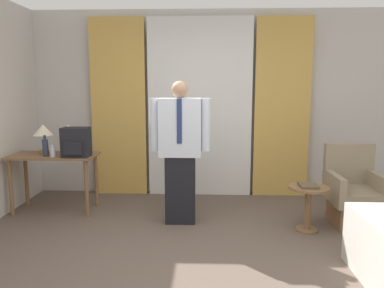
{
  "coord_description": "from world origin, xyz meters",
  "views": [
    {
      "loc": [
        0.1,
        -2.92,
        1.64
      ],
      "look_at": [
        -0.06,
        1.21,
        0.98
      ],
      "focal_mm": 35.0,
      "sensor_mm": 36.0,
      "label": 1
    }
  ],
  "objects_px": {
    "book": "(308,185)",
    "desk": "(54,164)",
    "table_lamp_right": "(68,131)",
    "person": "(180,148)",
    "bottle_by_lamp": "(45,148)",
    "armchair": "(354,196)",
    "table_lamp_left": "(43,131)",
    "bottle_near_edge": "(53,152)",
    "side_table": "(308,201)",
    "backpack": "(76,142)"
  },
  "relations": [
    {
      "from": "table_lamp_right",
      "to": "book",
      "type": "distance_m",
      "value": 3.05
    },
    {
      "from": "table_lamp_left",
      "to": "book",
      "type": "xyz_separation_m",
      "value": [
        3.26,
        -0.7,
        -0.5
      ]
    },
    {
      "from": "bottle_near_edge",
      "to": "bottle_by_lamp",
      "type": "relative_size",
      "value": 0.62
    },
    {
      "from": "desk",
      "to": "book",
      "type": "relative_size",
      "value": 4.71
    },
    {
      "from": "bottle_near_edge",
      "to": "bottle_by_lamp",
      "type": "distance_m",
      "value": 0.13
    },
    {
      "from": "armchair",
      "to": "book",
      "type": "xyz_separation_m",
      "value": [
        -0.6,
        -0.25,
        0.19
      ]
    },
    {
      "from": "backpack",
      "to": "person",
      "type": "xyz_separation_m",
      "value": [
        1.31,
        -0.24,
        -0.02
      ]
    },
    {
      "from": "bottle_near_edge",
      "to": "side_table",
      "type": "distance_m",
      "value": 3.1
    },
    {
      "from": "desk",
      "to": "book",
      "type": "bearing_deg",
      "value": -10.56
    },
    {
      "from": "bottle_by_lamp",
      "to": "book",
      "type": "xyz_separation_m",
      "value": [
        3.14,
        -0.46,
        -0.33
      ]
    },
    {
      "from": "armchair",
      "to": "table_lamp_left",
      "type": "bearing_deg",
      "value": 173.48
    },
    {
      "from": "bottle_near_edge",
      "to": "person",
      "type": "relative_size",
      "value": 0.1
    },
    {
      "from": "table_lamp_left",
      "to": "table_lamp_right",
      "type": "relative_size",
      "value": 1.0
    },
    {
      "from": "table_lamp_right",
      "to": "person",
      "type": "height_order",
      "value": "person"
    },
    {
      "from": "person",
      "to": "armchair",
      "type": "relative_size",
      "value": 1.81
    },
    {
      "from": "table_lamp_right",
      "to": "side_table",
      "type": "height_order",
      "value": "table_lamp_right"
    },
    {
      "from": "desk",
      "to": "side_table",
      "type": "xyz_separation_m",
      "value": [
        3.1,
        -0.57,
        -0.27
      ]
    },
    {
      "from": "bottle_near_edge",
      "to": "backpack",
      "type": "xyz_separation_m",
      "value": [
        0.28,
        0.04,
        0.11
      ]
    },
    {
      "from": "side_table",
      "to": "table_lamp_right",
      "type": "bearing_deg",
      "value": 166.82
    },
    {
      "from": "person",
      "to": "side_table",
      "type": "relative_size",
      "value": 3.26
    },
    {
      "from": "desk",
      "to": "side_table",
      "type": "bearing_deg",
      "value": -10.39
    },
    {
      "from": "bottle_by_lamp",
      "to": "armchair",
      "type": "height_order",
      "value": "bottle_by_lamp"
    },
    {
      "from": "book",
      "to": "armchair",
      "type": "bearing_deg",
      "value": 22.79
    },
    {
      "from": "bottle_near_edge",
      "to": "bottle_by_lamp",
      "type": "xyz_separation_m",
      "value": [
        -0.11,
        0.05,
        0.04
      ]
    },
    {
      "from": "desk",
      "to": "backpack",
      "type": "relative_size",
      "value": 2.96
    },
    {
      "from": "table_lamp_right",
      "to": "armchair",
      "type": "bearing_deg",
      "value": -7.13
    },
    {
      "from": "side_table",
      "to": "desk",
      "type": "bearing_deg",
      "value": 169.61
    },
    {
      "from": "backpack",
      "to": "armchair",
      "type": "relative_size",
      "value": 0.39
    },
    {
      "from": "table_lamp_right",
      "to": "bottle_by_lamp",
      "type": "height_order",
      "value": "table_lamp_right"
    },
    {
      "from": "bottle_near_edge",
      "to": "armchair",
      "type": "distance_m",
      "value": 3.67
    },
    {
      "from": "table_lamp_left",
      "to": "bottle_near_edge",
      "type": "relative_size",
      "value": 2.3
    },
    {
      "from": "bottle_by_lamp",
      "to": "backpack",
      "type": "xyz_separation_m",
      "value": [
        0.39,
        -0.01,
        0.07
      ]
    },
    {
      "from": "table_lamp_left",
      "to": "book",
      "type": "relative_size",
      "value": 1.64
    },
    {
      "from": "bottle_near_edge",
      "to": "bottle_by_lamp",
      "type": "height_order",
      "value": "bottle_by_lamp"
    },
    {
      "from": "person",
      "to": "side_table",
      "type": "xyz_separation_m",
      "value": [
        1.45,
        -0.2,
        -0.55
      ]
    },
    {
      "from": "bottle_by_lamp",
      "to": "person",
      "type": "height_order",
      "value": "person"
    },
    {
      "from": "desk",
      "to": "table_lamp_left",
      "type": "relative_size",
      "value": 2.87
    },
    {
      "from": "table_lamp_right",
      "to": "bottle_by_lamp",
      "type": "xyz_separation_m",
      "value": [
        -0.22,
        -0.23,
        -0.18
      ]
    },
    {
      "from": "table_lamp_right",
      "to": "book",
      "type": "height_order",
      "value": "table_lamp_right"
    },
    {
      "from": "desk",
      "to": "table_lamp_left",
      "type": "xyz_separation_m",
      "value": [
        -0.17,
        0.12,
        0.41
      ]
    },
    {
      "from": "book",
      "to": "desk",
      "type": "bearing_deg",
      "value": 169.44
    },
    {
      "from": "side_table",
      "to": "armchair",
      "type": "bearing_deg",
      "value": 22.43
    },
    {
      "from": "person",
      "to": "backpack",
      "type": "bearing_deg",
      "value": 169.82
    },
    {
      "from": "side_table",
      "to": "bottle_near_edge",
      "type": "bearing_deg",
      "value": 172.48
    },
    {
      "from": "book",
      "to": "person",
      "type": "bearing_deg",
      "value": 171.57
    },
    {
      "from": "table_lamp_left",
      "to": "bottle_near_edge",
      "type": "xyz_separation_m",
      "value": [
        0.23,
        -0.29,
        -0.22
      ]
    },
    {
      "from": "person",
      "to": "book",
      "type": "distance_m",
      "value": 1.5
    },
    {
      "from": "backpack",
      "to": "person",
      "type": "height_order",
      "value": "person"
    },
    {
      "from": "armchair",
      "to": "desk",
      "type": "bearing_deg",
      "value": 175.01
    },
    {
      "from": "armchair",
      "to": "book",
      "type": "height_order",
      "value": "armchair"
    }
  ]
}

